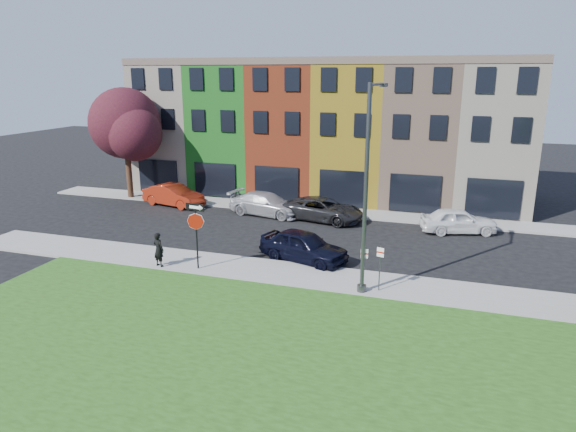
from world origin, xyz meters
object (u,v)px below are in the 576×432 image
(street_lamp, at_px, (367,191))
(sedan_near, at_px, (304,246))
(stop_sign, at_px, (196,223))
(man, at_px, (159,250))

(street_lamp, bearing_deg, sedan_near, 147.28)
(stop_sign, height_order, man, stop_sign)
(street_lamp, bearing_deg, man, -171.73)
(sedan_near, bearing_deg, street_lamp, -112.87)
(stop_sign, xyz_separation_m, street_lamp, (8.21, -0.08, 2.17))
(stop_sign, xyz_separation_m, man, (-1.98, -0.30, -1.47))
(stop_sign, distance_m, man, 2.48)
(man, relative_size, sedan_near, 0.34)
(sedan_near, xyz_separation_m, street_lamp, (3.62, -3.01, 3.82))
(man, bearing_deg, street_lamp, -162.39)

